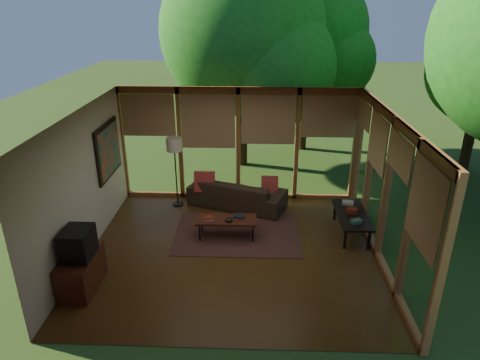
{
  "coord_description": "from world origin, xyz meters",
  "views": [
    {
      "loc": [
        0.4,
        -7.07,
        4.48
      ],
      "look_at": [
        0.11,
        0.7,
        1.21
      ],
      "focal_mm": 32.0,
      "sensor_mm": 36.0,
      "label": 1
    }
  ],
  "objects_px": {
    "media_cabinet": "(82,272)",
    "coffee_table": "(227,220)",
    "sofa": "(237,193)",
    "television": "(78,243)",
    "side_console": "(352,216)",
    "floor_lamp": "(174,148)"
  },
  "relations": [
    {
      "from": "sofa",
      "to": "side_console",
      "type": "height_order",
      "value": "sofa"
    },
    {
      "from": "floor_lamp",
      "to": "coffee_table",
      "type": "xyz_separation_m",
      "value": [
        1.26,
        -1.47,
        -1.01
      ]
    },
    {
      "from": "sofa",
      "to": "television",
      "type": "relative_size",
      "value": 4.05
    },
    {
      "from": "sofa",
      "to": "coffee_table",
      "type": "bearing_deg",
      "value": 104.12
    },
    {
      "from": "sofa",
      "to": "coffee_table",
      "type": "xyz_separation_m",
      "value": [
        -0.15,
        -1.47,
        0.07
      ]
    },
    {
      "from": "sofa",
      "to": "coffee_table",
      "type": "distance_m",
      "value": 1.47
    },
    {
      "from": "coffee_table",
      "to": "side_console",
      "type": "xyz_separation_m",
      "value": [
        2.56,
        0.26,
        0.02
      ]
    },
    {
      "from": "media_cabinet",
      "to": "coffee_table",
      "type": "distance_m",
      "value": 2.89
    },
    {
      "from": "television",
      "to": "floor_lamp",
      "type": "xyz_separation_m",
      "value": [
        1.03,
        3.2,
        0.56
      ]
    },
    {
      "from": "sofa",
      "to": "media_cabinet",
      "type": "bearing_deg",
      "value": 72.35
    },
    {
      "from": "floor_lamp",
      "to": "coffee_table",
      "type": "distance_m",
      "value": 2.19
    },
    {
      "from": "television",
      "to": "side_console",
      "type": "height_order",
      "value": "television"
    },
    {
      "from": "television",
      "to": "floor_lamp",
      "type": "height_order",
      "value": "floor_lamp"
    },
    {
      "from": "media_cabinet",
      "to": "coffee_table",
      "type": "xyz_separation_m",
      "value": [
        2.31,
        1.73,
        0.09
      ]
    },
    {
      "from": "media_cabinet",
      "to": "television",
      "type": "relative_size",
      "value": 1.82
    },
    {
      "from": "floor_lamp",
      "to": "sofa",
      "type": "bearing_deg",
      "value": -0.15
    },
    {
      "from": "side_console",
      "to": "media_cabinet",
      "type": "bearing_deg",
      "value": -157.75
    },
    {
      "from": "sofa",
      "to": "floor_lamp",
      "type": "xyz_separation_m",
      "value": [
        -1.41,
        0.0,
        1.08
      ]
    },
    {
      "from": "floor_lamp",
      "to": "coffee_table",
      "type": "bearing_deg",
      "value": -49.31
    },
    {
      "from": "floor_lamp",
      "to": "side_console",
      "type": "xyz_separation_m",
      "value": [
        3.82,
        -1.21,
        -1.0
      ]
    },
    {
      "from": "media_cabinet",
      "to": "television",
      "type": "xyz_separation_m",
      "value": [
        0.02,
        0.0,
        0.55
      ]
    },
    {
      "from": "coffee_table",
      "to": "floor_lamp",
      "type": "bearing_deg",
      "value": 130.69
    }
  ]
}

